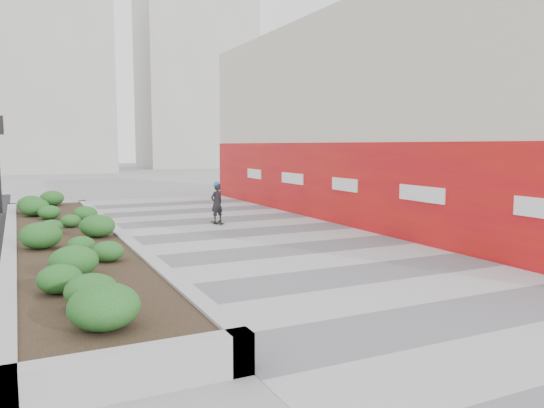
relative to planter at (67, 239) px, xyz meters
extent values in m
plane|color=gray|center=(5.50, -7.00, -0.42)|extent=(160.00, 160.00, 0.00)
cube|color=#A8A8AD|center=(5.50, -4.00, -0.41)|extent=(8.00, 36.00, 0.01)
cube|color=beige|center=(12.50, 2.00, 3.58)|extent=(6.00, 24.00, 8.00)
cube|color=red|center=(9.52, 2.00, 1.08)|extent=(0.12, 24.00, 3.00)
cube|color=#9E9EA0|center=(0.00, -8.85, -0.14)|extent=(3.00, 0.30, 0.55)
cube|color=#9E9EA0|center=(0.00, 8.85, -0.14)|extent=(3.00, 0.30, 0.55)
cube|color=#9E9EA0|center=(-1.35, 0.00, -0.14)|extent=(0.30, 18.00, 0.55)
cube|color=#9E9EA0|center=(1.35, 0.00, -0.14)|extent=(0.30, 18.00, 0.55)
cube|color=#2D2116|center=(0.00, 0.00, -0.17)|extent=(2.40, 17.40, 0.50)
cube|color=black|center=(-1.62, 10.50, 3.33)|extent=(0.18, 0.28, 0.80)
cube|color=#ADAAA3|center=(0.50, 48.00, 9.58)|extent=(16.00, 12.00, 20.00)
cube|color=#ADAAA3|center=(20.50, 53.00, 11.58)|extent=(14.00, 10.00, 24.00)
cylinder|color=#595654|center=(6.00, -4.00, -0.42)|extent=(0.44, 0.44, 0.01)
cube|color=black|center=(5.46, 3.41, -0.35)|extent=(0.35, 0.75, 0.02)
imported|color=#232328|center=(5.46, 3.41, 0.37)|extent=(0.61, 0.51, 1.44)
sphere|color=#1882D0|center=(5.46, 3.41, 1.05)|extent=(0.23, 0.23, 0.23)
camera|label=1|loc=(-1.10, -14.90, 2.49)|focal=35.00mm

